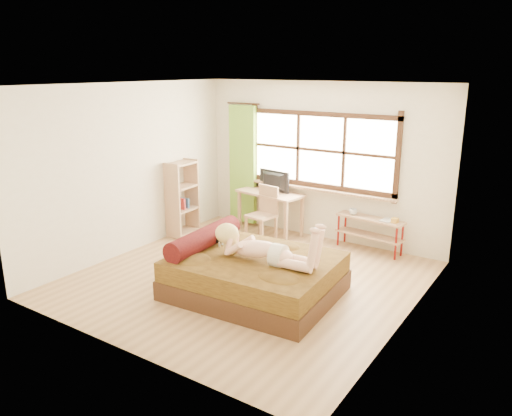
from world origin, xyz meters
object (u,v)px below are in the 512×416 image
Objects in this scene: woman at (263,238)px; chair at (264,210)px; bookshelf at (182,198)px; bed at (252,273)px; kitten at (216,236)px; desk at (270,198)px; pipe_shelf at (370,227)px.

chair is at bearing 118.47° from woman.
woman is at bearing -31.17° from bookshelf.
bed is at bearing 163.37° from woman.
desk is at bearing 98.69° from kitten.
bed reaches higher than pipe_shelf.
woman is at bearing -48.89° from chair.
pipe_shelf is (1.86, 0.12, -0.24)m from desk.
desk reaches higher than pipe_shelf.
bed is 0.77m from kitten.
chair reaches higher than desk.
woman is (0.20, -0.05, 0.55)m from bed.
pipe_shelf is at bearing 55.38° from kitten.
bookshelf reaches higher than kitten.
bookshelf is (-2.59, 1.38, -0.15)m from woman.
pipe_shelf is (1.74, 0.48, -0.12)m from chair.
woman reaches higher than kitten.
bookshelf is at bearing -133.76° from desk.
woman is 2.94m from bookshelf.
kitten is (-0.67, 0.10, 0.36)m from bed.
desk is 1.35× the size of chair.
kitten is 2.69m from pipe_shelf.
bed is 2.58m from desk.
bookshelf reaches higher than bed.
chair is 1.81m from pipe_shelf.
chair is (-1.23, 1.97, -0.30)m from woman.
woman reaches higher than chair.
woman reaches higher than desk.
bed is at bearing -32.29° from bookshelf.
chair reaches higher than pipe_shelf.
kitten reaches higher than pipe_shelf.
bookshelf is at bearing 140.82° from kitten.
kitten is at bearing -68.66° from desk.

